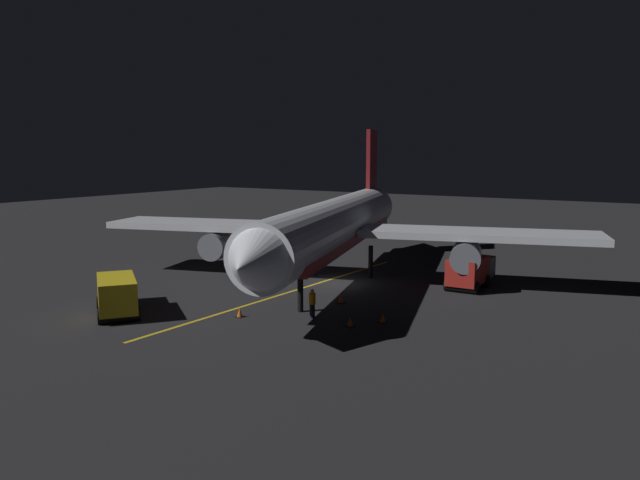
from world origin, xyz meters
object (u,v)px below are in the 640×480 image
at_px(baggage_truck, 116,294).
at_px(traffic_cone_far, 341,299).
at_px(traffic_cone_near_right, 240,313).
at_px(catering_truck, 470,271).
at_px(traffic_cone_near_left, 350,322).
at_px(airliner, 337,226).
at_px(traffic_cone_under_wing, 383,318).
at_px(ground_crew_worker, 312,303).

bearing_deg(baggage_truck, traffic_cone_far, -137.15).
bearing_deg(traffic_cone_near_right, baggage_truck, 25.69).
distance_m(catering_truck, traffic_cone_near_right, 17.50).
bearing_deg(traffic_cone_near_left, traffic_cone_near_right, 15.10).
xyz_separation_m(baggage_truck, traffic_cone_near_left, (-13.35, -5.05, -0.96)).
xyz_separation_m(airliner, traffic_cone_near_left, (-6.71, 9.82, -3.97)).
bearing_deg(traffic_cone_under_wing, traffic_cone_near_right, 24.26).
distance_m(catering_truck, traffic_cone_under_wing, 11.65).
height_order(catering_truck, traffic_cone_under_wing, catering_truck).
height_order(traffic_cone_near_left, traffic_cone_under_wing, same).
bearing_deg(traffic_cone_far, ground_crew_worker, 95.94).
xyz_separation_m(baggage_truck, ground_crew_worker, (-10.61, -5.37, -0.33)).
height_order(ground_crew_worker, traffic_cone_near_left, ground_crew_worker).
relative_size(airliner, traffic_cone_under_wing, 67.68).
bearing_deg(baggage_truck, airliner, -114.08).
distance_m(traffic_cone_under_wing, traffic_cone_far, 5.11).
bearing_deg(ground_crew_worker, airliner, -67.30).
height_order(catering_truck, ground_crew_worker, catering_truck).
relative_size(catering_truck, traffic_cone_under_wing, 10.09).
height_order(baggage_truck, traffic_cone_near_right, baggage_truck).
height_order(traffic_cone_under_wing, traffic_cone_far, same).
bearing_deg(traffic_cone_under_wing, ground_crew_worker, 19.43).
bearing_deg(traffic_cone_near_left, catering_truck, -100.52).
xyz_separation_m(traffic_cone_near_right, traffic_cone_far, (-3.35, -6.16, 0.00)).
relative_size(baggage_truck, ground_crew_worker, 3.57).
distance_m(catering_truck, ground_crew_worker, 13.93).
relative_size(ground_crew_worker, traffic_cone_near_right, 3.16).
bearing_deg(catering_truck, airliner, 20.52).
height_order(airliner, traffic_cone_under_wing, airliner).
bearing_deg(catering_truck, baggage_truck, 49.17).
distance_m(airliner, catering_truck, 10.25).
distance_m(baggage_truck, traffic_cone_under_wing, 16.05).
relative_size(traffic_cone_near_left, traffic_cone_near_right, 1.00).
height_order(ground_crew_worker, traffic_cone_under_wing, ground_crew_worker).
height_order(airliner, baggage_truck, airliner).
height_order(airliner, ground_crew_worker, airliner).
height_order(catering_truck, traffic_cone_near_left, catering_truck).
relative_size(baggage_truck, traffic_cone_far, 11.30).
bearing_deg(catering_truck, traffic_cone_far, 57.56).
height_order(traffic_cone_near_left, traffic_cone_near_right, same).
distance_m(traffic_cone_near_left, traffic_cone_under_wing, 2.07).
bearing_deg(traffic_cone_near_right, traffic_cone_far, -118.53).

